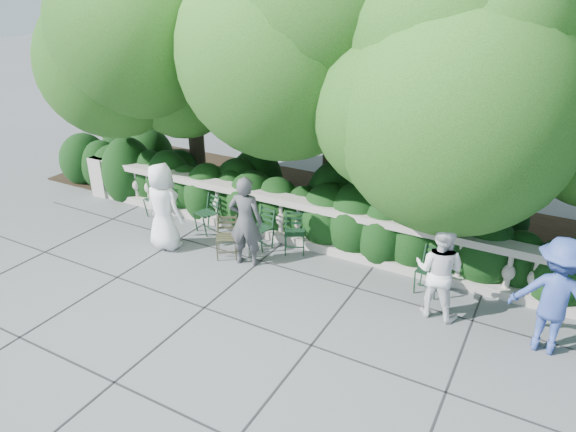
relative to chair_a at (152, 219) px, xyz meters
The scene contains 14 objects.
ground 3.91m from the chair_a, 18.47° to the right, with size 90.00×90.00×0.00m, color #54585C.
balustrade 3.78m from the chair_a, ahead, with size 12.00×0.44×1.00m.
shrub_hedge 4.11m from the chair_a, 25.38° to the left, with size 15.00×2.60×1.70m, color black, non-canonical shape.
tree_canopy 6.23m from the chair_a, 23.96° to the left, with size 15.04×6.52×6.78m.
chair_a is the anchor object (origin of this frame).
chair_b 2.89m from the chair_a, ahead, with size 0.44×0.48×0.84m, color black, non-canonical shape.
chair_c 1.48m from the chair_a, ahead, with size 0.44×0.48×0.84m, color black, non-canonical shape.
chair_d 3.69m from the chair_a, ahead, with size 0.44×0.48×0.84m, color black, non-canonical shape.
chair_e 6.33m from the chair_a, ahead, with size 0.44×0.48×0.84m, color black, non-canonical shape.
chair_weathered 2.73m from the chair_a, 15.77° to the right, with size 0.44×0.48×0.84m, color black, non-canonical shape.
person_businessman 1.74m from the chair_a, 35.16° to the right, with size 0.88×0.57×1.79m, color white.
person_woman_grey 3.20m from the chair_a, 11.63° to the right, with size 0.65×0.42×1.77m, color #414246.
person_casual_man 6.67m from the chair_a, ahead, with size 0.79×0.61×1.62m, color white.
person_older_blue 8.32m from the chair_a, ahead, with size 1.17×0.67×1.82m, color #314794.
Camera 1 is at (4.19, -6.57, 4.98)m, focal length 32.00 mm.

